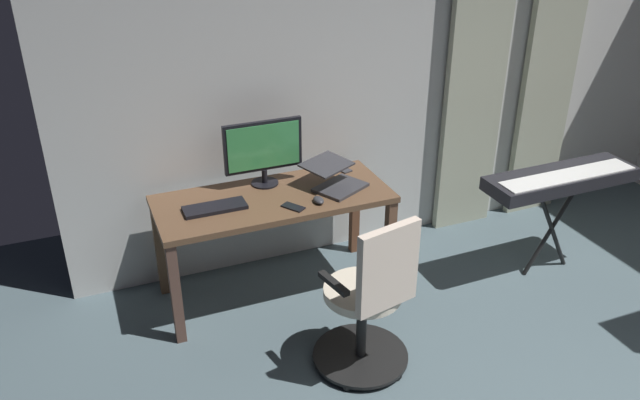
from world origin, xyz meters
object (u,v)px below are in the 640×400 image
cell_phone_face_up (342,169)px  piano_keyboard (561,181)px  laptop (335,179)px  computer_monitor (263,149)px  computer_mouse (319,200)px  office_chair (370,303)px  cell_phone_by_monitor (293,207)px  computer_keyboard (215,208)px  desk (274,210)px

cell_phone_face_up → piano_keyboard: (-1.31, 0.69, -0.02)m
laptop → computer_monitor: bearing=-55.3°
computer_mouse → cell_phone_face_up: size_ratio=0.69×
office_chair → computer_monitor: computer_monitor is taller
piano_keyboard → cell_phone_face_up: bearing=-28.6°
computer_mouse → cell_phone_by_monitor: computer_mouse is taller
office_chair → piano_keyboard: office_chair is taller
cell_phone_by_monitor → laptop: bearing=172.4°
computer_mouse → cell_phone_by_monitor: 0.17m
laptop → piano_keyboard: size_ratio=0.42×
computer_keyboard → laptop: size_ratio=0.84×
laptop → computer_mouse: 0.25m
computer_monitor → piano_keyboard: size_ratio=0.48×
computer_mouse → cell_phone_face_up: bearing=-130.0°
office_chair → laptop: (-0.18, -0.90, 0.33)m
computer_keyboard → computer_mouse: 0.64m
desk → piano_keyboard: size_ratio=1.38×
cell_phone_by_monitor → computer_keyboard: bearing=-53.0°
cell_phone_face_up → cell_phone_by_monitor: 0.65m
computer_monitor → office_chair: bearing=101.9°
computer_mouse → desk: bearing=-38.8°
computer_monitor → cell_phone_face_up: size_ratio=3.61×
office_chair → computer_mouse: office_chair is taller
laptop → piano_keyboard: (-1.46, 0.46, -0.07)m
office_chair → computer_monitor: (0.24, -1.12, 0.52)m
desk → computer_keyboard: computer_keyboard is taller
desk → cell_phone_face_up: 0.62m
office_chair → cell_phone_face_up: bearing=61.7°
computer_monitor → piano_keyboard: bearing=160.1°
computer_monitor → computer_keyboard: 0.51m
piano_keyboard → office_chair: bearing=14.3°
desk → computer_monitor: bearing=-92.4°
office_chair → laptop: size_ratio=2.16×
office_chair → computer_mouse: bearing=78.5°
cell_phone_face_up → piano_keyboard: 1.48m
desk → computer_keyboard: 0.40m
office_chair → cell_phone_by_monitor: 0.80m
office_chair → computer_monitor: size_ratio=1.91×
computer_monitor → cell_phone_face_up: (-0.56, -0.01, -0.24)m
desk → cell_phone_by_monitor: cell_phone_by_monitor is taller
piano_keyboard → computer_keyboard: bearing=-11.9°
computer_monitor → laptop: 0.51m
desk → computer_monitor: 0.40m
computer_monitor → cell_phone_by_monitor: size_ratio=3.61×
cell_phone_by_monitor → computer_monitor: bearing=-115.0°
computer_mouse → cell_phone_face_up: 0.52m
computer_mouse → cell_phone_by_monitor: bearing=1.3°
laptop → piano_keyboard: laptop is taller
computer_mouse → piano_keyboard: 1.67m
cell_phone_face_up → laptop: bearing=40.5°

